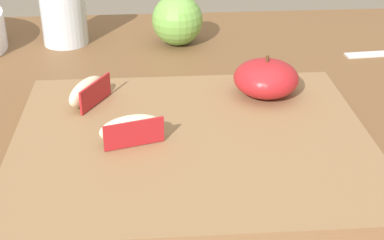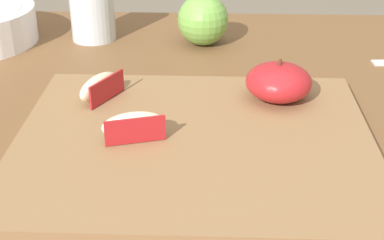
{
  "view_description": "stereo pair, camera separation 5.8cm",
  "coord_description": "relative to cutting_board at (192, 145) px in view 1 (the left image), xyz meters",
  "views": [
    {
      "loc": [
        -0.06,
        -0.53,
        1.07
      ],
      "look_at": [
        -0.02,
        -0.02,
        0.8
      ],
      "focal_mm": 53.71,
      "sensor_mm": 36.0,
      "label": 1
    },
    {
      "loc": [
        0.0,
        -0.53,
        1.07
      ],
      "look_at": [
        -0.02,
        -0.02,
        0.8
      ],
      "focal_mm": 53.71,
      "sensor_mm": 36.0,
      "label": 2
    }
  ],
  "objects": [
    {
      "name": "apple_wedge_front",
      "position": [
        -0.06,
        -0.0,
        0.02
      ],
      "size": [
        0.07,
        0.04,
        0.03
      ],
      "color": "beige",
      "rests_on": "cutting_board"
    },
    {
      "name": "dining_table",
      "position": [
        0.02,
        0.02,
        -0.12
      ],
      "size": [
        1.12,
        0.92,
        0.76
      ],
      "color": "brown",
      "rests_on": "ground_plane"
    },
    {
      "name": "cutting_board",
      "position": [
        0.0,
        0.0,
        0.0
      ],
      "size": [
        0.37,
        0.31,
        0.02
      ],
      "color": "olive",
      "rests_on": "dining_table"
    },
    {
      "name": "apple_half_skin_up",
      "position": [
        0.09,
        0.1,
        0.03
      ],
      "size": [
        0.08,
        0.08,
        0.05
      ],
      "color": "#B21E23",
      "rests_on": "cutting_board"
    },
    {
      "name": "apple_wedge_right",
      "position": [
        -0.11,
        0.09,
        0.02
      ],
      "size": [
        0.05,
        0.07,
        0.03
      ],
      "color": "beige",
      "rests_on": "cutting_board"
    },
    {
      "name": "drinking_glass_water",
      "position": [
        -0.17,
        0.34,
        0.04
      ],
      "size": [
        0.07,
        0.07,
        0.1
      ],
      "color": "silver",
      "rests_on": "dining_table"
    },
    {
      "name": "whole_apple_granny_green",
      "position": [
        0.0,
        0.32,
        0.03
      ],
      "size": [
        0.08,
        0.08,
        0.08
      ],
      "color": "#70AD47",
      "rests_on": "dining_table"
    }
  ]
}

